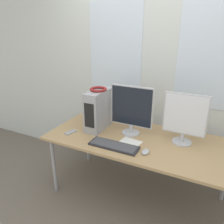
% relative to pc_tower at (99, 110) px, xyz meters
% --- Properties ---
extents(ground_plane, '(14.00, 14.00, 0.00)m').
position_rel_pc_tower_xyz_m(ground_plane, '(0.52, -0.50, -0.96)').
color(ground_plane, '#665B51').
extents(wall_back, '(8.00, 0.07, 2.70)m').
position_rel_pc_tower_xyz_m(wall_back, '(0.52, 0.52, 0.39)').
color(wall_back, silver).
rests_on(wall_back, ground_plane).
extents(desk, '(1.95, 0.88, 0.74)m').
position_rel_pc_tower_xyz_m(desk, '(0.52, -0.06, -0.27)').
color(desk, tan).
rests_on(desk, ground_plane).
extents(pc_tower, '(0.17, 0.42, 0.45)m').
position_rel_pc_tower_xyz_m(pc_tower, '(0.00, 0.00, 0.00)').
color(pc_tower, '#9E9EA3').
rests_on(pc_tower, desk).
extents(headphones, '(0.19, 0.19, 0.03)m').
position_rel_pc_tower_xyz_m(headphones, '(0.00, 0.00, 0.24)').
color(headphones, maroon).
rests_on(headphones, pc_tower).
extents(monitor_main, '(0.47, 0.20, 0.54)m').
position_rel_pc_tower_xyz_m(monitor_main, '(0.39, 0.02, 0.06)').
color(monitor_main, '#B7B7BC').
rests_on(monitor_main, desk).
extents(monitor_right_near, '(0.42, 0.20, 0.52)m').
position_rel_pc_tower_xyz_m(monitor_right_near, '(0.93, 0.06, 0.05)').
color(monitor_right_near, '#B7B7BC').
rests_on(monitor_right_near, desk).
extents(keyboard, '(0.50, 0.17, 0.02)m').
position_rel_pc_tower_xyz_m(keyboard, '(0.35, -0.32, -0.21)').
color(keyboard, '#28282D').
rests_on(keyboard, desk).
extents(mouse, '(0.07, 0.11, 0.03)m').
position_rel_pc_tower_xyz_m(mouse, '(0.66, -0.30, -0.21)').
color(mouse, '#B2B2B7').
rests_on(mouse, desk).
extents(cell_phone, '(0.10, 0.15, 0.01)m').
position_rel_pc_tower_xyz_m(cell_phone, '(-0.22, -0.26, -0.22)').
color(cell_phone, '#99999E').
rests_on(cell_phone, desk).
extents(paper_sheet_left, '(0.25, 0.32, 0.00)m').
position_rel_pc_tower_xyz_m(paper_sheet_left, '(0.45, -0.24, -0.22)').
color(paper_sheet_left, white).
rests_on(paper_sheet_left, desk).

